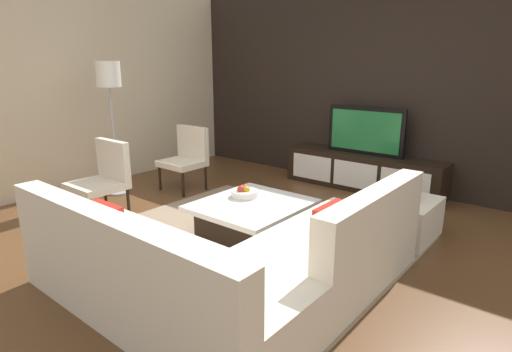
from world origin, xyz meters
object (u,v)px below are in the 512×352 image
decorative_ball (401,187)px  television (365,131)px  accent_chair_near (104,175)px  coffee_table (252,220)px  ottoman (398,217)px  floor_lamp (109,84)px  sectional_couch (233,264)px  media_console (362,172)px  fruit_bowl (244,193)px  accent_chair_far (187,154)px

decorative_ball → television: bearing=128.1°
accent_chair_near → coffee_table: bearing=15.2°
accent_chair_near → ottoman: size_ratio=1.24×
floor_lamp → ottoman: floor_lamp is taller
television → ottoman: (1.01, -1.29, -0.62)m
ottoman → sectional_couch: bearing=-104.4°
floor_lamp → decorative_ball: size_ratio=7.26×
media_console → sectional_couch: 3.29m
fruit_bowl → decorative_ball: (1.29, 0.91, 0.09)m
sectional_couch → decorative_ball: bearing=75.6°
coffee_table → accent_chair_near: (-1.73, -0.56, 0.29)m
television → accent_chair_far: television is taller
coffee_table → ottoman: size_ratio=1.52×
accent_chair_near → decorative_ball: 3.24m
floor_lamp → fruit_bowl: bearing=2.3°
fruit_bowl → television: bearing=82.7°
accent_chair_near → television: bearing=54.7°
television → floor_lamp: floor_lamp is taller
sectional_couch → accent_chair_near: 2.38m
ottoman → fruit_bowl: size_ratio=2.50×
television → floor_lamp: 3.43m
coffee_table → accent_chair_far: 1.99m
ottoman → coffee_table: bearing=-137.7°
accent_chair_far → decorative_ball: bearing=11.6°
television → fruit_bowl: size_ratio=3.90×
television → accent_chair_near: television is taller
media_console → ottoman: 1.64m
sectional_couch → coffee_table: bearing=122.5°
accent_chair_far → decorative_ball: accent_chair_far is taller
sectional_couch → fruit_bowl: bearing=126.9°
media_console → accent_chair_far: (-1.91, -1.53, 0.24)m
media_console → fruit_bowl: bearing=-97.3°
television → coffee_table: 2.38m
media_console → television: 0.57m
media_console → floor_lamp: 3.58m
accent_chair_near → decorative_ball: size_ratio=3.63×
television → sectional_couch: (0.51, -3.25, -0.54)m
coffee_table → floor_lamp: bearing=179.7°
media_console → sectional_couch: bearing=-81.1°
floor_lamp → coffee_table: bearing=-0.3°
floor_lamp → ottoman: bearing=16.0°
floor_lamp → decorative_ball: 3.75m
media_console → accent_chair_far: 2.46m
sectional_couch → fruit_bowl: 1.32m
television → accent_chair_far: bearing=-141.4°
ottoman → decorative_ball: (0.00, 0.00, 0.32)m
coffee_table → fruit_bowl: bearing=151.6°
media_console → ottoman: bearing=-51.9°
television → floor_lamp: bearing=-137.3°
media_console → coffee_table: bearing=-92.5°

